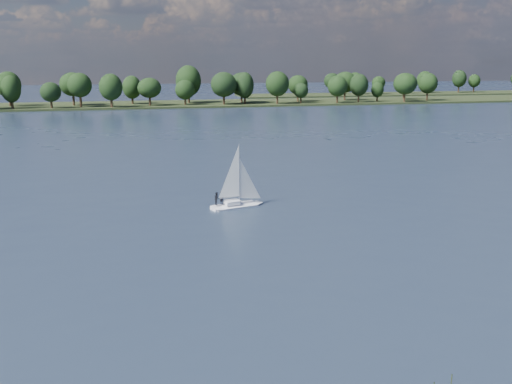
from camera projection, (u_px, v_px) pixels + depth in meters
ground at (178, 140)px, 132.71m from camera, size 700.00×700.00×0.00m
far_shore at (149, 105)px, 238.68m from camera, size 660.00×40.00×1.50m
far_shore_back at (431, 94)px, 321.59m from camera, size 220.00×30.00×1.40m
sailboat at (234, 189)px, 71.04m from camera, size 6.64×3.44×8.42m
treeline at (120, 87)px, 230.81m from camera, size 562.57×73.79×17.84m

